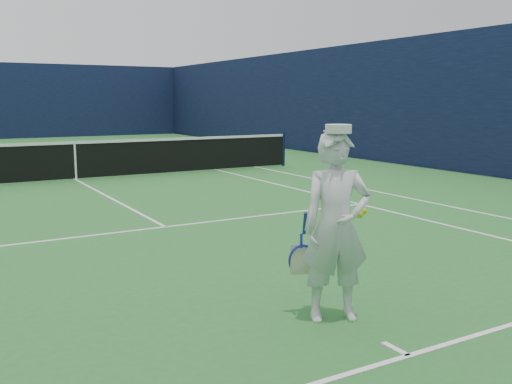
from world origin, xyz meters
TOP-DOWN VIEW (x-y plane):
  - ground at (0.00, 0.00)m, footprint 80.00×80.00m
  - court_markings at (0.00, 0.00)m, footprint 11.03×23.83m
  - windscreen_fence at (0.00, 0.00)m, footprint 20.12×36.12m
  - tennis_net at (0.00, 0.00)m, footprint 12.88×0.09m
  - tennis_player at (-0.02, -10.93)m, footprint 0.76×0.70m

SIDE VIEW (x-z plane):
  - ground at x=0.00m, z-range 0.00..0.00m
  - court_markings at x=0.00m, z-range 0.00..0.01m
  - tennis_net at x=0.00m, z-range 0.02..1.09m
  - tennis_player at x=-0.02m, z-range -0.02..1.82m
  - windscreen_fence at x=0.00m, z-range 0.00..4.00m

